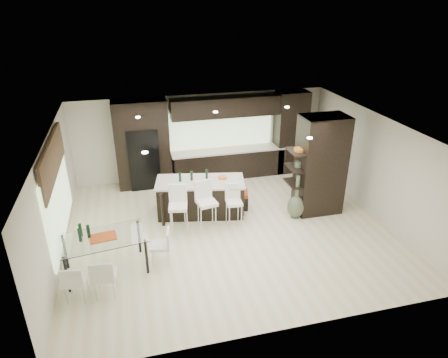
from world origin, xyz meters
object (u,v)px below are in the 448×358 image
object	(u,v)px
stool_left	(178,215)
chair_near	(105,278)
stool_mid	(207,211)
kitchen_island	(200,197)
chair_end	(160,248)
floor_vase	(297,196)
bench	(225,200)
dining_table	(106,254)
stool_right	(234,209)
chair_far	(76,283)

from	to	relation	value
stool_left	chair_near	world-z (taller)	stool_left
stool_left	stool_mid	xyz separation A→B (m)	(0.72, -0.01, 0.01)
kitchen_island	stool_left	world-z (taller)	stool_left
stool_mid	chair_end	world-z (taller)	stool_mid
floor_vase	chair_end	size ratio (longest dim) A/B	1.62
kitchen_island	bench	bearing A→B (deg)	22.89
dining_table	chair_near	size ratio (longest dim) A/B	2.12
stool_left	dining_table	distance (m)	2.08
stool_right	chair_near	size ratio (longest dim) A/B	1.08
stool_left	bench	size ratio (longest dim) A/B	0.81
bench	stool_right	bearing A→B (deg)	-76.44
stool_left	chair_end	bearing A→B (deg)	-106.52
stool_mid	chair_end	distance (m)	1.72
bench	floor_vase	xyz separation A→B (m)	(1.69, -0.99, 0.38)
kitchen_island	chair_end	world-z (taller)	kitchen_island
bench	dining_table	distance (m)	3.84
stool_mid	chair_end	size ratio (longest dim) A/B	1.35
stool_mid	bench	world-z (taller)	stool_mid
stool_left	chair_near	xyz separation A→B (m)	(-1.74, -1.94, -0.09)
stool_left	chair_end	distance (m)	1.28
floor_vase	chair_end	bearing A→B (deg)	-163.14
kitchen_island	stool_left	bearing A→B (deg)	-119.62
stool_left	stool_right	world-z (taller)	stool_left
stool_left	floor_vase	xyz separation A→B (m)	(3.15, -0.01, 0.12)
stool_right	floor_vase	xyz separation A→B (m)	(1.71, -0.03, 0.18)
chair_near	stool_right	bearing A→B (deg)	38.64
bench	chair_end	size ratio (longest dim) A/B	1.63
stool_mid	bench	xyz separation A→B (m)	(0.74, 0.98, -0.28)
stool_left	chair_near	distance (m)	2.61
dining_table	stool_mid	bearing A→B (deg)	16.81
stool_left	floor_vase	distance (m)	3.15
stool_right	floor_vase	world-z (taller)	floor_vase
bench	chair_near	bearing A→B (deg)	-122.94
kitchen_island	stool_left	distance (m)	1.10
floor_vase	dining_table	xyz separation A→B (m)	(-4.89, -1.13, -0.20)
kitchen_island	stool_mid	xyz separation A→B (m)	(0.00, -0.83, 0.03)
stool_mid	chair_far	bearing A→B (deg)	-158.58
bench	stool_left	bearing A→B (deg)	-131.38
bench	dining_table	bearing A→B (deg)	-131.81
stool_mid	floor_vase	world-z (taller)	floor_vase
bench	chair_far	bearing A→B (deg)	-127.57
stool_left	chair_end	xyz separation A→B (m)	(-0.57, -1.14, -0.12)
kitchen_island	chair_end	xyz separation A→B (m)	(-1.29, -1.96, -0.10)
stool_left	floor_vase	size ratio (longest dim) A/B	0.81
stool_right	chair_end	xyz separation A→B (m)	(-2.01, -1.16, -0.06)
stool_left	chair_far	distance (m)	2.99
chair_far	chair_end	size ratio (longest dim) A/B	1.00
kitchen_island	stool_right	bearing A→B (deg)	-36.77
stool_right	stool_left	bearing A→B (deg)	-175.09
stool_mid	dining_table	size ratio (longest dim) A/B	0.59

